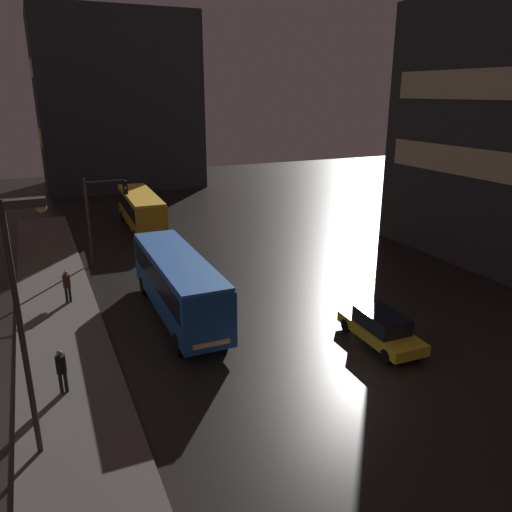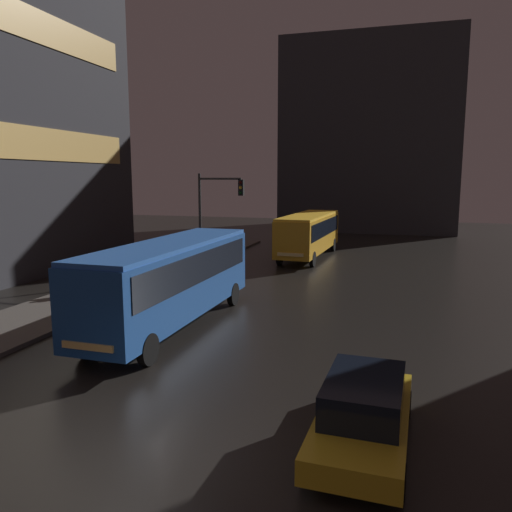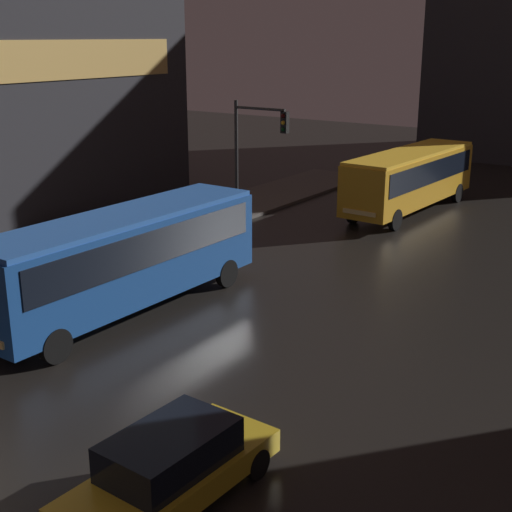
{
  "view_description": "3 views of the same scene",
  "coord_description": "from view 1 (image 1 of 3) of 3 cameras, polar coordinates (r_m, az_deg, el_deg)",
  "views": [
    {
      "loc": [
        -9.35,
        -14.47,
        11.14
      ],
      "look_at": [
        2.27,
        11.34,
        1.79
      ],
      "focal_mm": 35.0,
      "sensor_mm": 36.0,
      "label": 1
    },
    {
      "loc": [
        5.1,
        -8.02,
        5.67
      ],
      "look_at": [
        -0.36,
        10.32,
        2.65
      ],
      "focal_mm": 35.0,
      "sensor_mm": 36.0,
      "label": 2
    },
    {
      "loc": [
        12.48,
        -6.55,
        8.6
      ],
      "look_at": [
        0.96,
        10.01,
        2.34
      ],
      "focal_mm": 50.0,
      "sensor_mm": 36.0,
      "label": 3
    }
  ],
  "objects": [
    {
      "name": "street_lamp_sidewalk",
      "position": [
        15.97,
        -24.99,
        -4.07
      ],
      "size": [
        1.25,
        0.36,
        8.22
      ],
      "color": "#2D2D2D",
      "rests_on": "sidewalk_left"
    },
    {
      "name": "pedestrian_near",
      "position": [
        28.96,
        -20.81,
        -2.94
      ],
      "size": [
        0.48,
        0.48,
        1.82
      ],
      "rotation": [
        0.0,
        0.0,
        4.95
      ],
      "color": "black",
      "rests_on": "sidewalk_left"
    },
    {
      "name": "traffic_light_main",
      "position": [
        34.42,
        -17.2,
        5.42
      ],
      "size": [
        2.78,
        0.35,
        5.9
      ],
      "color": "#2D2D2D",
      "rests_on": "ground"
    },
    {
      "name": "bus_near",
      "position": [
        25.71,
        -8.92,
        -2.72
      ],
      "size": [
        2.56,
        10.52,
        3.28
      ],
      "rotation": [
        0.0,
        0.0,
        3.13
      ],
      "color": "#194793",
      "rests_on": "ground"
    },
    {
      "name": "car_taxi",
      "position": [
        23.95,
        14.09,
        -7.96
      ],
      "size": [
        2.01,
        4.69,
        1.52
      ],
      "rotation": [
        0.0,
        0.0,
        3.11
      ],
      "color": "gold",
      "rests_on": "ground"
    },
    {
      "name": "sidewalk_left",
      "position": [
        26.85,
        -21.43,
        -7.41
      ],
      "size": [
        4.0,
        48.0,
        0.15
      ],
      "color": "#56514C",
      "rests_on": "ground"
    },
    {
      "name": "building_far_backdrop",
      "position": [
        64.69,
        -15.59,
        16.56
      ],
      "size": [
        18.07,
        12.0,
        19.85
      ],
      "color": "#2D2D33",
      "rests_on": "ground"
    },
    {
      "name": "pedestrian_mid",
      "position": [
        20.65,
        -21.36,
        -11.79
      ],
      "size": [
        0.49,
        0.49,
        1.8
      ],
      "rotation": [
        0.0,
        0.0,
        0.36
      ],
      "color": "black",
      "rests_on": "sidewalk_left"
    },
    {
      "name": "ground_plane",
      "position": [
        20.51,
        7.49,
        -14.79
      ],
      "size": [
        120.0,
        120.0,
        0.0
      ],
      "primitive_type": "plane",
      "color": "black"
    },
    {
      "name": "bus_far",
      "position": [
        43.09,
        -13.02,
        5.44
      ],
      "size": [
        2.84,
        10.28,
        3.1
      ],
      "rotation": [
        0.0,
        0.0,
        3.1
      ],
      "color": "orange",
      "rests_on": "ground"
    }
  ]
}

